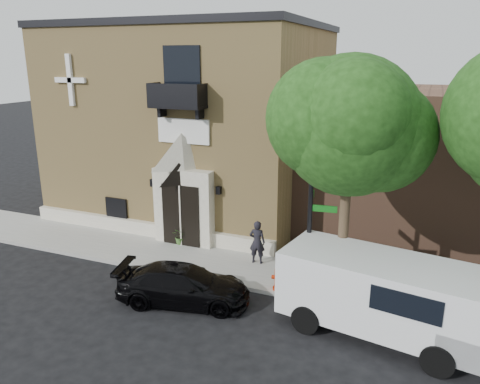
% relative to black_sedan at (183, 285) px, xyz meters
% --- Properties ---
extents(ground, '(120.00, 120.00, 0.00)m').
position_rel_black_sedan_xyz_m(ground, '(-1.28, 1.49, -0.63)').
color(ground, black).
rests_on(ground, ground).
extents(sidewalk, '(42.00, 3.00, 0.15)m').
position_rel_black_sedan_xyz_m(sidewalk, '(-0.28, 2.99, -0.56)').
color(sidewalk, gray).
rests_on(sidewalk, ground).
extents(church, '(12.20, 11.01, 9.30)m').
position_rel_black_sedan_xyz_m(church, '(-4.27, 9.44, 4.00)').
color(church, tan).
rests_on(church, ground).
extents(street_tree_left, '(4.97, 4.38, 7.77)m').
position_rel_black_sedan_xyz_m(street_tree_left, '(4.75, 1.84, 5.23)').
color(street_tree_left, '#38281C').
rests_on(street_tree_left, sidewalk).
extents(black_sedan, '(4.64, 2.71, 1.26)m').
position_rel_black_sedan_xyz_m(black_sedan, '(0.00, 0.00, 0.00)').
color(black_sedan, black).
rests_on(black_sedan, ground).
extents(cargo_van, '(5.97, 3.19, 2.31)m').
position_rel_black_sedan_xyz_m(cargo_van, '(6.32, 0.53, 0.66)').
color(cargo_van, white).
rests_on(cargo_van, ground).
extents(street_sign, '(0.96, 0.92, 5.82)m').
position_rel_black_sedan_xyz_m(street_sign, '(3.65, 1.94, 2.45)').
color(street_sign, black).
rests_on(street_sign, sidewalk).
extents(fire_hydrant, '(0.48, 0.39, 0.85)m').
position_rel_black_sedan_xyz_m(fire_hydrant, '(2.69, 1.75, -0.06)').
color(fire_hydrant, '#991C00').
rests_on(fire_hydrant, sidewalk).
extents(dumpster, '(2.12, 1.35, 1.31)m').
position_rel_black_sedan_xyz_m(dumpster, '(6.40, 1.91, 0.18)').
color(dumpster, '#0E3615').
rests_on(dumpster, sidewalk).
extents(planter, '(0.78, 0.72, 0.70)m').
position_rel_black_sedan_xyz_m(planter, '(-2.36, 4.02, -0.13)').
color(planter, '#3F6B2B').
rests_on(planter, sidewalk).
extents(pedestrian_near, '(0.65, 0.46, 1.70)m').
position_rel_black_sedan_xyz_m(pedestrian_near, '(1.27, 3.51, 0.37)').
color(pedestrian_near, black).
rests_on(pedestrian_near, sidewalk).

